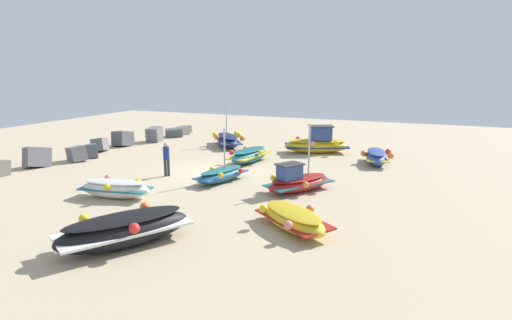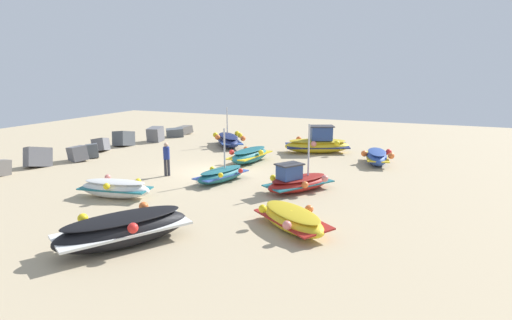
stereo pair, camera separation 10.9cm
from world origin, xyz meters
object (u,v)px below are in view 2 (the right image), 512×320
fishing_boat_1 (250,155)px  person_walking (167,157)px  fishing_boat_5 (115,188)px  fishing_boat_0 (318,144)px  fishing_boat_6 (298,182)px  fishing_boat_7 (292,219)px  fishing_boat_8 (377,157)px  fishing_boat_2 (228,140)px  fishing_boat_3 (124,229)px  fishing_boat_4 (221,174)px

fishing_boat_1 → person_walking: (-4.60, 2.55, 0.56)m
fishing_boat_5 → person_walking: person_walking is taller
fishing_boat_0 → fishing_boat_1: 5.24m
fishing_boat_5 → fishing_boat_6: bearing=20.6°
fishing_boat_7 → fishing_boat_8: fishing_boat_8 is taller
fishing_boat_2 → fishing_boat_5: fishing_boat_2 is taller
person_walking → fishing_boat_3: bearing=-15.9°
fishing_boat_4 → person_walking: (-0.09, 3.06, 0.64)m
fishing_boat_2 → fishing_boat_4: fishing_boat_2 is taller
fishing_boat_4 → fishing_boat_5: fishing_boat_4 is taller
fishing_boat_6 → fishing_boat_7: 4.69m
fishing_boat_2 → person_walking: size_ratio=2.34×
fishing_boat_8 → fishing_boat_4: bearing=-54.0°
fishing_boat_7 → fishing_boat_5: bearing=33.2°
fishing_boat_0 → fishing_boat_6: bearing=-104.6°
fishing_boat_4 → fishing_boat_5: bearing=-20.2°
fishing_boat_4 → fishing_boat_7: bearing=63.0°
fishing_boat_2 → fishing_boat_3: 17.38m
fishing_boat_0 → fishing_boat_4: fishing_boat_4 is taller
fishing_boat_7 → fishing_boat_8: (11.58, -1.24, 0.05)m
fishing_boat_1 → fishing_boat_7: size_ratio=1.06×
fishing_boat_6 → fishing_boat_8: 7.48m
fishing_boat_6 → person_walking: size_ratio=2.03×
fishing_boat_0 → fishing_boat_7: 13.81m
fishing_boat_5 → fishing_boat_7: size_ratio=0.98×
fishing_boat_2 → fishing_boat_6: size_ratio=1.16×
fishing_boat_4 → person_walking: fishing_boat_4 is taller
fishing_boat_4 → fishing_boat_6: 3.88m
fishing_boat_5 → fishing_boat_8: bearing=40.2°
fishing_boat_4 → fishing_boat_7: size_ratio=0.97×
fishing_boat_2 → fishing_boat_4: size_ratio=1.26×
fishing_boat_3 → fishing_boat_8: (14.90, -5.57, -0.11)m
fishing_boat_8 → fishing_boat_2: bearing=-111.3°
fishing_boat_2 → person_walking: (-8.82, -0.95, 0.54)m
fishing_boat_1 → fishing_boat_6: 6.38m
fishing_boat_2 → fishing_boat_0: bearing=55.4°
fishing_boat_0 → fishing_boat_4: bearing=-129.1°
fishing_boat_1 → fishing_boat_3: size_ratio=0.81×
fishing_boat_0 → fishing_boat_8: size_ratio=1.38×
fishing_boat_1 → fishing_boat_4: 4.54m
fishing_boat_5 → fishing_boat_6: fishing_boat_6 is taller
fishing_boat_2 → person_walking: fishing_boat_2 is taller
fishing_boat_5 → fishing_boat_8: 14.39m
fishing_boat_3 → fishing_boat_4: fishing_boat_4 is taller
fishing_boat_3 → fishing_boat_8: size_ratio=1.34×
fishing_boat_5 → fishing_boat_8: size_ratio=1.01×
fishing_boat_6 → person_walking: (0.04, 6.94, 0.55)m
fishing_boat_0 → fishing_boat_5: 14.00m
fishing_boat_2 → fishing_boat_7: size_ratio=1.21×
fishing_boat_3 → fishing_boat_4: (7.97, 0.79, -0.18)m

